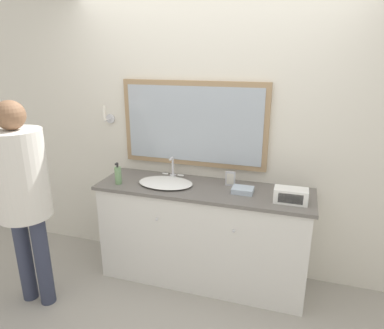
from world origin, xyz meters
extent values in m
plane|color=#9E998E|center=(0.00, 0.00, 0.00)|extent=(14.00, 14.00, 0.00)
cube|color=silver|center=(0.00, 0.60, 1.27)|extent=(8.00, 0.06, 2.55)
cube|color=#997A56|center=(-0.17, 0.55, 1.40)|extent=(1.34, 0.04, 0.77)
cube|color=#9EA8B2|center=(-0.17, 0.53, 1.40)|extent=(1.25, 0.01, 0.68)
cylinder|color=silver|center=(-1.02, 0.56, 1.41)|extent=(0.09, 0.01, 0.09)
cylinder|color=silver|center=(-1.02, 0.51, 1.41)|extent=(0.02, 0.10, 0.02)
cylinder|color=white|center=(-1.02, 0.46, 1.48)|extent=(0.02, 0.02, 0.14)
cube|color=silver|center=(0.00, 0.29, 0.44)|extent=(1.81, 0.52, 0.88)
cube|color=#66605B|center=(0.00, 0.29, 0.89)|extent=(1.87, 0.55, 0.03)
sphere|color=silver|center=(-0.33, 0.02, 0.68)|extent=(0.02, 0.02, 0.02)
sphere|color=silver|center=(0.33, 0.02, 0.68)|extent=(0.02, 0.02, 0.02)
ellipsoid|color=white|center=(-0.34, 0.26, 0.93)|extent=(0.49, 0.33, 0.03)
cylinder|color=silver|center=(-0.34, 0.45, 0.92)|extent=(0.06, 0.06, 0.03)
cylinder|color=silver|center=(-0.34, 0.45, 1.02)|extent=(0.02, 0.02, 0.17)
cylinder|color=silver|center=(-0.34, 0.41, 1.10)|extent=(0.02, 0.07, 0.02)
cylinder|color=white|center=(-0.41, 0.45, 0.94)|extent=(0.06, 0.02, 0.02)
cylinder|color=white|center=(-0.26, 0.45, 0.94)|extent=(0.06, 0.02, 0.02)
cylinder|color=#709966|center=(-0.74, 0.16, 0.98)|extent=(0.06, 0.06, 0.15)
cylinder|color=black|center=(-0.74, 0.16, 1.08)|extent=(0.02, 0.02, 0.04)
cube|color=black|center=(-0.74, 0.14, 1.10)|extent=(0.02, 0.03, 0.01)
cube|color=white|center=(0.73, 0.20, 0.96)|extent=(0.26, 0.13, 0.11)
cube|color=black|center=(0.73, 0.13, 0.96)|extent=(0.18, 0.01, 0.08)
cube|color=#B2B2B7|center=(0.21, 0.41, 0.97)|extent=(0.09, 0.01, 0.13)
cube|color=beige|center=(0.21, 0.40, 0.97)|extent=(0.06, 0.00, 0.09)
cube|color=#A8B7C6|center=(0.34, 0.28, 0.93)|extent=(0.18, 0.14, 0.04)
cylinder|color=#33384C|center=(-1.34, -0.42, 0.40)|extent=(0.12, 0.12, 0.79)
cylinder|color=#33384C|center=(-1.16, -0.42, 0.40)|extent=(0.12, 0.12, 0.79)
cylinder|color=silver|center=(-1.25, -0.42, 1.14)|extent=(0.41, 0.41, 0.69)
sphere|color=brown|center=(-1.25, -0.42, 1.59)|extent=(0.22, 0.22, 0.22)
camera|label=1|loc=(0.73, -2.36, 2.00)|focal=32.00mm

